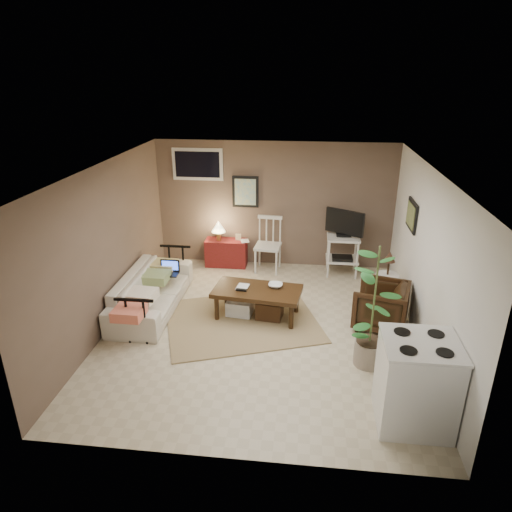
# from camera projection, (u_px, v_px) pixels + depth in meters

# --- Properties ---
(floor) EXTENTS (5.00, 5.00, 0.00)m
(floor) POSITION_uv_depth(u_px,v_px,m) (260.00, 328.00, 6.84)
(floor) COLOR #C1B293
(floor) RESTS_ON ground
(art_back) EXTENTS (0.50, 0.03, 0.60)m
(art_back) POSITION_uv_depth(u_px,v_px,m) (245.00, 192.00, 8.62)
(art_back) COLOR black
(art_right) EXTENTS (0.03, 0.60, 0.45)m
(art_right) POSITION_uv_depth(u_px,v_px,m) (412.00, 215.00, 6.99)
(art_right) COLOR black
(window) EXTENTS (0.96, 0.03, 0.60)m
(window) POSITION_uv_depth(u_px,v_px,m) (198.00, 164.00, 8.53)
(window) COLOR silver
(rug) EXTENTS (2.70, 2.43, 0.02)m
(rug) POSITION_uv_depth(u_px,v_px,m) (242.00, 321.00, 7.02)
(rug) COLOR #9C815B
(rug) RESTS_ON floor
(coffee_table) EXTENTS (1.40, 0.84, 0.51)m
(coffee_table) POSITION_uv_depth(u_px,v_px,m) (257.00, 300.00, 7.05)
(coffee_table) COLOR #351E0E
(coffee_table) RESTS_ON floor
(sofa) EXTENTS (0.61, 2.09, 0.82)m
(sofa) POSITION_uv_depth(u_px,v_px,m) (151.00, 285.00, 7.27)
(sofa) COLOR beige
(sofa) RESTS_ON floor
(sofa_pillows) EXTENTS (0.40, 1.99, 0.14)m
(sofa_pillows) POSITION_uv_depth(u_px,v_px,m) (149.00, 287.00, 7.00)
(sofa_pillows) COLOR #F1E1C7
(sofa_pillows) RESTS_ON sofa
(sofa_end_rails) EXTENTS (0.56, 2.09, 0.70)m
(sofa_end_rails) POSITION_uv_depth(u_px,v_px,m) (159.00, 289.00, 7.27)
(sofa_end_rails) COLOR black
(sofa_end_rails) RESTS_ON floor
(laptop) EXTENTS (0.32, 0.23, 0.22)m
(laptop) POSITION_uv_depth(u_px,v_px,m) (169.00, 270.00, 7.53)
(laptop) COLOR black
(laptop) RESTS_ON sofa
(red_console) EXTENTS (0.80, 0.35, 0.92)m
(red_console) POSITION_uv_depth(u_px,v_px,m) (226.00, 250.00, 8.91)
(red_console) COLOR maroon
(red_console) RESTS_ON floor
(spindle_chair) EXTENTS (0.51, 0.51, 1.04)m
(spindle_chair) POSITION_uv_depth(u_px,v_px,m) (268.00, 246.00, 8.65)
(spindle_chair) COLOR silver
(spindle_chair) RESTS_ON floor
(tv_stand) EXTENTS (0.67, 0.48, 1.25)m
(tv_stand) POSITION_uv_depth(u_px,v_px,m) (343.00, 241.00, 8.40)
(tv_stand) COLOR silver
(tv_stand) RESTS_ON floor
(side_table) EXTENTS (0.36, 0.36, 0.98)m
(side_table) POSITION_uv_depth(u_px,v_px,m) (388.00, 274.00, 7.20)
(side_table) COLOR silver
(side_table) RESTS_ON floor
(armchair) EXTENTS (0.86, 0.89, 0.76)m
(armchair) POSITION_uv_depth(u_px,v_px,m) (381.00, 304.00, 6.75)
(armchair) COLOR black
(armchair) RESTS_ON floor
(potted_plant) EXTENTS (0.42, 0.42, 1.69)m
(potted_plant) POSITION_uv_depth(u_px,v_px,m) (374.00, 303.00, 5.67)
(potted_plant) COLOR gray
(potted_plant) RESTS_ON floor
(stove) EXTENTS (0.78, 0.73, 1.02)m
(stove) POSITION_uv_depth(u_px,v_px,m) (416.00, 383.00, 4.84)
(stove) COLOR silver
(stove) RESTS_ON floor
(bowl) EXTENTS (0.22, 0.06, 0.22)m
(bowl) POSITION_uv_depth(u_px,v_px,m) (276.00, 280.00, 7.01)
(bowl) COLOR #351E0E
(bowl) RESTS_ON coffee_table
(book_table) EXTENTS (0.18, 0.04, 0.24)m
(book_table) POSITION_uv_depth(u_px,v_px,m) (237.00, 280.00, 7.00)
(book_table) COLOR #351E0E
(book_table) RESTS_ON coffee_table
(book_console) EXTENTS (0.15, 0.06, 0.21)m
(book_console) POSITION_uv_depth(u_px,v_px,m) (241.00, 237.00, 8.71)
(book_console) COLOR #351E0E
(book_console) RESTS_ON red_console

